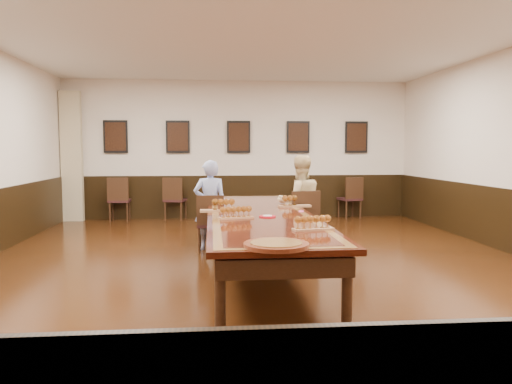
{
  "coord_description": "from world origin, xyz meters",
  "views": [
    {
      "loc": [
        -0.66,
        -6.69,
        1.63
      ],
      "look_at": [
        0.0,
        0.5,
        1.0
      ],
      "focal_mm": 35.0,
      "sensor_mm": 36.0,
      "label": 1
    }
  ],
  "objects": [
    {
      "name": "floor",
      "position": [
        0.0,
        0.0,
        -0.01
      ],
      "size": [
        8.0,
        10.0,
        0.02
      ],
      "primitive_type": "cube",
      "color": "black",
      "rests_on": "ground"
    },
    {
      "name": "ceiling",
      "position": [
        0.0,
        0.0,
        3.21
      ],
      "size": [
        8.0,
        10.0,
        0.02
      ],
      "primitive_type": "cube",
      "color": "white",
      "rests_on": "floor"
    },
    {
      "name": "wall_back",
      "position": [
        0.0,
        5.01,
        1.6
      ],
      "size": [
        8.0,
        0.02,
        3.2
      ],
      "primitive_type": "cube",
      "color": "beige",
      "rests_on": "floor"
    },
    {
      "name": "wall_front",
      "position": [
        0.0,
        -5.01,
        1.6
      ],
      "size": [
        8.0,
        0.02,
        3.2
      ],
      "primitive_type": "cube",
      "color": "beige",
      "rests_on": "floor"
    },
    {
      "name": "chair_man",
      "position": [
        -0.67,
        1.21,
        0.45
      ],
      "size": [
        0.43,
        0.46,
        0.91
      ],
      "primitive_type": null,
      "rotation": [
        0.0,
        0.0,
        3.14
      ],
      "color": "black",
      "rests_on": "floor"
    },
    {
      "name": "chair_woman",
      "position": [
        0.78,
        1.08,
        0.49
      ],
      "size": [
        0.52,
        0.56,
        0.98
      ],
      "primitive_type": null,
      "rotation": [
        0.0,
        0.0,
        3.28
      ],
      "color": "black",
      "rests_on": "floor"
    },
    {
      "name": "spare_chair_a",
      "position": [
        -2.71,
        4.73,
        0.49
      ],
      "size": [
        0.47,
        0.51,
        0.99
      ],
      "primitive_type": null,
      "rotation": [
        0.0,
        0.0,
        3.16
      ],
      "color": "black",
      "rests_on": "floor"
    },
    {
      "name": "spare_chair_b",
      "position": [
        -1.47,
        4.82,
        0.49
      ],
      "size": [
        0.56,
        0.59,
        0.97
      ],
      "primitive_type": null,
      "rotation": [
        0.0,
        0.0,
        2.91
      ],
      "color": "black",
      "rests_on": "floor"
    },
    {
      "name": "spare_chair_c",
      "position": [
        1.46,
        4.49,
        0.47
      ],
      "size": [
        0.52,
        0.55,
        0.93
      ],
      "primitive_type": null,
      "rotation": [
        0.0,
        0.0,
        3.34
      ],
      "color": "black",
      "rests_on": "floor"
    },
    {
      "name": "spare_chair_d",
      "position": [
        2.6,
        4.71,
        0.48
      ],
      "size": [
        0.56,
        0.59,
        0.97
      ],
      "primitive_type": null,
      "rotation": [
        0.0,
        0.0,
        3.38
      ],
      "color": "black",
      "rests_on": "floor"
    },
    {
      "name": "person_man",
      "position": [
        -0.67,
        1.3,
        0.72
      ],
      "size": [
        0.53,
        0.35,
        1.45
      ],
      "primitive_type": "imported",
      "rotation": [
        0.0,
        0.0,
        3.14
      ],
      "color": "#4B63BD",
      "rests_on": "floor"
    },
    {
      "name": "person_woman",
      "position": [
        0.77,
        1.18,
        0.76
      ],
      "size": [
        0.83,
        0.69,
        1.53
      ],
      "primitive_type": "imported",
      "rotation": [
        0.0,
        0.0,
        3.28
      ],
      "color": "beige",
      "rests_on": "floor"
    },
    {
      "name": "pink_phone",
      "position": [
        0.6,
        0.14,
        0.76
      ],
      "size": [
        0.08,
        0.14,
        0.01
      ],
      "primitive_type": "cube",
      "rotation": [
        0.0,
        0.0,
        -0.14
      ],
      "color": "#E44C9C",
      "rests_on": "conference_table"
    },
    {
      "name": "curtain",
      "position": [
        -3.75,
        4.82,
        1.45
      ],
      "size": [
        0.45,
        0.18,
        2.9
      ],
      "primitive_type": "cube",
      "color": "tan",
      "rests_on": "floor"
    },
    {
      "name": "wainscoting",
      "position": [
        0.0,
        0.0,
        0.5
      ],
      "size": [
        8.0,
        10.0,
        1.0
      ],
      "color": "black",
      "rests_on": "floor"
    },
    {
      "name": "conference_table",
      "position": [
        0.0,
        0.0,
        0.61
      ],
      "size": [
        1.4,
        5.0,
        0.76
      ],
      "color": "black",
      "rests_on": "floor"
    },
    {
      "name": "posters",
      "position": [
        0.0,
        4.94,
        1.9
      ],
      "size": [
        6.14,
        0.04,
        0.74
      ],
      "color": "black",
      "rests_on": "wall_back"
    },
    {
      "name": "flight_a",
      "position": [
        -0.53,
        0.22,
        0.84
      ],
      "size": [
        0.5,
        0.15,
        0.18
      ],
      "color": "#97643F",
      "rests_on": "conference_table"
    },
    {
      "name": "flight_b",
      "position": [
        0.57,
        0.69,
        0.84
      ],
      "size": [
        0.51,
        0.21,
        0.18
      ],
      "color": "#97643F",
      "rests_on": "conference_table"
    },
    {
      "name": "flight_c",
      "position": [
        -0.34,
        -0.51,
        0.83
      ],
      "size": [
        0.45,
        0.25,
        0.16
      ],
      "color": "#97643F",
      "rests_on": "conference_table"
    },
    {
      "name": "flight_d",
      "position": [
        0.44,
        -1.47,
        0.83
      ],
      "size": [
        0.47,
        0.22,
        0.17
      ],
      "color": "#97643F",
      "rests_on": "conference_table"
    },
    {
      "name": "red_plate_grp",
      "position": [
        0.07,
        -0.39,
        0.76
      ],
      "size": [
        0.22,
        0.22,
        0.03
      ],
      "color": "red",
      "rests_on": "conference_table"
    },
    {
      "name": "carved_platter",
      "position": [
        -0.08,
        -2.32,
        0.77
      ],
      "size": [
        0.62,
        0.62,
        0.05
      ],
      "color": "#541F10",
      "rests_on": "conference_table"
    }
  ]
}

